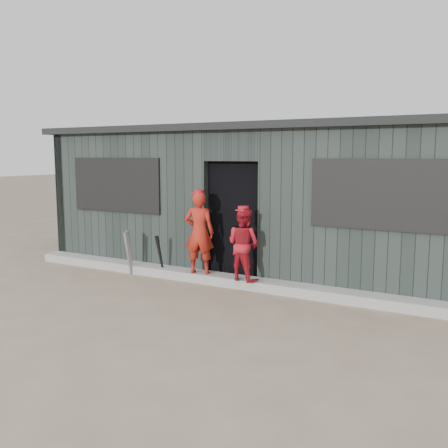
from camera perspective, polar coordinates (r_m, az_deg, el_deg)
The scene contains 9 objects.
ground at distance 6.75m, azimuth -7.58°, elevation -10.28°, with size 80.00×80.00×0.00m, color #756251.
curb at distance 8.20m, azimuth 0.07°, elevation -6.40°, with size 8.00×0.36×0.15m, color gray.
bat_left at distance 9.04m, azimuth -10.71°, elevation -3.10°, with size 0.07×0.07×0.80m, color gray.
bat_mid at distance 8.92m, azimuth -10.91°, elevation -3.31°, with size 0.07×0.07×0.78m, color gray.
bat_right at distance 8.73m, azimuth -7.30°, elevation -3.63°, with size 0.07×0.07×0.74m, color black.
player_red_left at distance 8.22m, azimuth -2.85°, elevation -0.99°, with size 0.50×0.33×1.36m, color #A31F14.
player_red_right at distance 7.78m, azimuth 2.21°, elevation -2.32°, with size 0.56×0.43×1.14m, color #A91420.
player_grey_back at distance 8.23m, azimuth 5.45°, elevation -2.55°, with size 0.60×0.39×1.23m, color #BEBEBE.
dugout at distance 9.49m, azimuth 5.02°, elevation 2.95°, with size 8.30×3.30×2.62m.
Camera 1 is at (3.86, -5.13, 2.09)m, focal length 40.00 mm.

